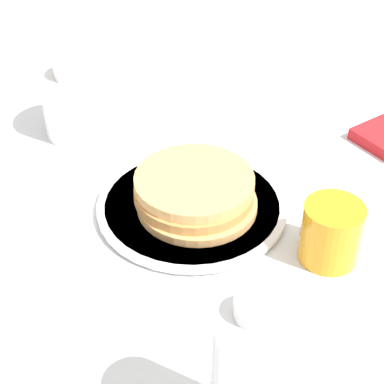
# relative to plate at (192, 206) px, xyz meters

# --- Properties ---
(ground_plane) EXTENTS (4.00, 4.00, 0.00)m
(ground_plane) POSITION_rel_plate_xyz_m (0.03, -0.01, -0.01)
(ground_plane) COLOR white
(plate) EXTENTS (0.28, 0.28, 0.01)m
(plate) POSITION_rel_plate_xyz_m (0.00, 0.00, 0.00)
(plate) COLOR white
(plate) RESTS_ON ground_plane
(pancake_stack) EXTENTS (0.18, 0.18, 0.04)m
(pancake_stack) POSITION_rel_plate_xyz_m (0.00, -0.00, 0.03)
(pancake_stack) COLOR tan
(pancake_stack) RESTS_ON plate
(juice_glass) EXTENTS (0.08, 0.08, 0.08)m
(juice_glass) POSITION_rel_plate_xyz_m (0.09, -0.18, 0.04)
(juice_glass) COLOR orange
(juice_glass) RESTS_ON ground_plane
(cream_jug) EXTENTS (0.11, 0.11, 0.13)m
(cream_jug) POSITION_rel_plate_xyz_m (-0.04, 0.28, 0.05)
(cream_jug) COLOR white
(cream_jug) RESTS_ON ground_plane
(water_bottle_mid) EXTENTS (0.07, 0.07, 0.20)m
(water_bottle_mid) POSITION_rel_plate_xyz_m (-0.16, -0.33, 0.09)
(water_bottle_mid) COLOR white
(water_bottle_mid) RESTS_ON ground_plane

